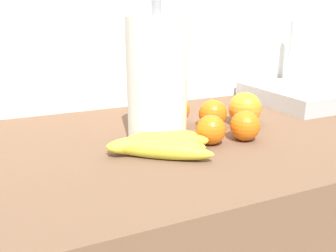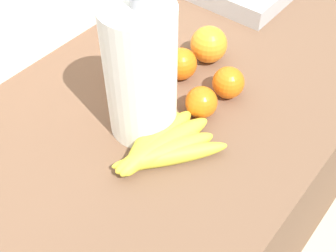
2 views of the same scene
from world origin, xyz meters
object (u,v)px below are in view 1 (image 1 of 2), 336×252
Objects in this scene: banana_bunch at (155,144)px; orange_back_right at (211,130)px; orange_front at (213,114)px; paper_towel_roll at (157,81)px; orange_far_right at (245,109)px; orange_center at (245,126)px; sink_basin at (312,93)px; orange_back_left at (174,109)px.

banana_bunch is 0.13m from orange_back_right.
orange_front is 0.12m from orange_back_right.
orange_front is 1.08× the size of orange_back_right.
paper_towel_roll is (-0.09, 0.07, 0.10)m from orange_back_right.
orange_far_right is (0.28, 0.09, 0.02)m from banana_bunch.
orange_back_right is at bearing -123.00° from orange_front.
orange_center is 0.96× the size of orange_front.
sink_basin is (0.64, 0.22, 0.01)m from banana_bunch.
orange_far_right is at bearing 54.56° from orange_center.
orange_back_left is at bearing 142.53° from orange_front.
orange_far_right reaches higher than banana_bunch.
orange_far_right is (0.07, 0.10, 0.01)m from orange_center.
orange_back_left is (-0.16, 0.07, -0.00)m from orange_far_right.
orange_center is 0.22m from paper_towel_roll.
paper_towel_roll reaches higher than orange_front.
orange_back_left is (-0.08, 0.06, 0.01)m from orange_front.
sink_basin reaches higher than orange_front.
orange_back_right is at bearing 173.19° from orange_center.
orange_back_right is at bearing -149.30° from orange_far_right.
paper_towel_roll reaches higher than banana_bunch.
paper_towel_roll reaches higher than orange_center.
orange_back_right is 0.22× the size of paper_towel_roll.
banana_bunch is at bearing -179.41° from orange_back_right.
orange_back_left is at bearing 53.88° from banana_bunch.
orange_back_left is 0.15m from paper_towel_roll.
sink_basin reaches higher than orange_back_left.
orange_front is 0.45m from sink_basin.
orange_center is at bearing -151.92° from sink_basin.
banana_bunch is at bearing 177.75° from orange_center.
orange_back_right is 0.15m from paper_towel_roll.
orange_back_left reaches higher than orange_front.
orange_front is 0.10m from orange_back_left.
orange_back_left reaches higher than banana_bunch.
orange_back_left is at bearing 94.22° from orange_back_right.
paper_towel_roll reaches higher than orange_back_left.
orange_back_left is 0.22× the size of sink_basin.
orange_far_right reaches higher than orange_center.
paper_towel_roll is (-0.18, 0.08, 0.10)m from orange_center.
orange_front is (0.20, 0.10, 0.01)m from banana_bunch.
sink_basin is at bearing 23.20° from orange_back_right.
orange_far_right is at bearing 4.93° from paper_towel_roll.
sink_basin is (0.50, 0.22, -0.00)m from orange_back_right.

